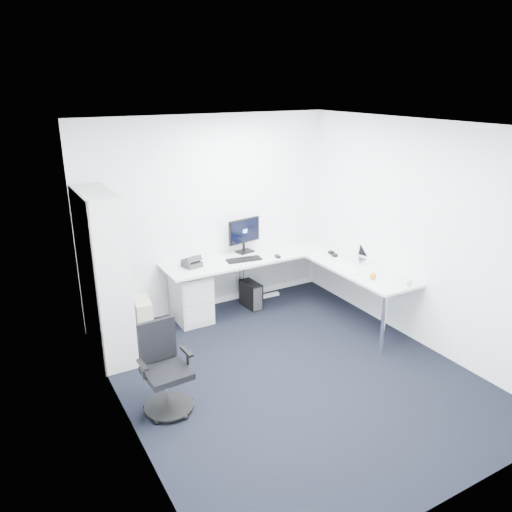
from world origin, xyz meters
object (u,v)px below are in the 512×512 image
monitor (245,235)px  laptop (359,253)px  task_chair (167,370)px  l_desk (269,289)px  bookshelf (104,276)px

monitor → laptop: monitor is taller
monitor → task_chair: bearing=-145.0°
task_chair → laptop: bearing=11.0°
task_chair → laptop: (3.04, 0.78, 0.45)m
l_desk → monitor: size_ratio=5.07×
task_chair → monitor: monitor is taller
bookshelf → laptop: bearing=-10.9°
l_desk → laptop: size_ratio=7.86×
l_desk → monitor: 0.84m
task_chair → laptop: laptop is taller
bookshelf → task_chair: bookshelf is taller
l_desk → monitor: bearing=98.6°
bookshelf → task_chair: (0.21, -1.40, -0.54)m
bookshelf → laptop: size_ratio=5.81×
l_desk → bookshelf: 2.26m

